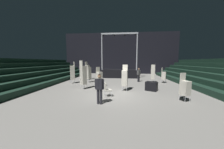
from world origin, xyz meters
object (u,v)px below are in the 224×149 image
Objects in this scene: chair_stack_mid_left at (83,75)px; chair_stack_mid_right at (125,78)px; loose_chair_near_man at (107,89)px; chair_stack_mid_centre at (185,87)px; chair_stack_aisle_left at (89,75)px; chair_stack_front_left at (153,74)px; chair_stack_front_right at (99,77)px; chair_stack_rear_right at (87,71)px; stage_riser at (119,73)px; crew_worker_near_stage at (139,74)px; chair_stack_rear_left at (73,72)px; man_with_tie at (99,87)px; equipment_road_case at (151,86)px; chair_stack_rear_centre at (164,75)px.

chair_stack_mid_left is 1.16× the size of chair_stack_mid_right.
chair_stack_mid_centre is at bearing 59.78° from loose_chair_near_man.
chair_stack_front_left is at bearing -52.04° from chair_stack_aisle_left.
chair_stack_front_right reaches higher than chair_stack_mid_centre.
chair_stack_rear_right is at bearing -112.54° from chair_stack_front_right.
crew_worker_near_stage is at bearing -59.25° from stage_riser.
chair_stack_front_right is 5.16m from crew_worker_near_stage.
chair_stack_front_left reaches higher than crew_worker_near_stage.
chair_stack_mid_centre is at bearing -93.27° from chair_stack_aisle_left.
chair_stack_aisle_left is at bearing -175.27° from loose_chair_near_man.
chair_stack_mid_centre is 10.47m from chair_stack_rear_left.
man_with_tie is at bearing -32.98° from loose_chair_near_man.
stage_riser is at bearing 153.12° from loose_chair_near_man.
chair_stack_aisle_left is (-7.58, 5.77, 0.04)m from chair_stack_mid_centre.
man_with_tie reaches higher than equipment_road_case.
chair_stack_front_left reaches higher than man_with_tie.
equipment_road_case is (3.66, 3.32, -0.60)m from man_with_tie.
chair_stack_rear_right is at bearing 139.55° from chair_stack_mid_left.
chair_stack_front_right is 3.12m from loose_chair_near_man.
chair_stack_rear_left is at bearing -40.49° from man_with_tie.
chair_stack_front_left is 0.83× the size of chair_stack_mid_left.
chair_stack_mid_right is 1.19× the size of chair_stack_aisle_left.
chair_stack_mid_right is 6.30m from chair_stack_rear_left.
chair_stack_front_right is at bearing 71.89° from chair_stack_mid_left.
man_with_tie is at bearing -93.95° from stage_riser.
equipment_road_case is at bearing 115.59° from chair_stack_front_right.
chair_stack_front_right reaches higher than crew_worker_near_stage.
chair_stack_mid_right reaches higher than chair_stack_rear_centre.
chair_stack_aisle_left is at bearing -61.87° from chair_stack_mid_centre.
crew_worker_near_stage is 4.21m from equipment_road_case.
chair_stack_mid_left is at bearing 169.75° from crew_worker_near_stage.
crew_worker_near_stage is at bearing 165.62° from chair_stack_front_right.
chair_stack_front_left is 6.28m from chair_stack_mid_centre.
man_with_tie is 0.80× the size of chair_stack_mid_right.
chair_stack_rear_right is at bearing -67.48° from chair_stack_mid_centre.
chair_stack_front_left is at bearing -47.73° from stage_riser.
chair_stack_mid_right is at bearing -112.48° from chair_stack_front_left.
chair_stack_aisle_left is (-1.71, 2.34, -0.04)m from chair_stack_front_right.
chair_stack_front_right reaches higher than equipment_road_case.
chair_stack_mid_left is (-1.23, -0.89, 0.29)m from chair_stack_front_right.
man_with_tie is at bearing -160.81° from crew_worker_near_stage.
chair_stack_mid_centre is 0.72× the size of chair_stack_rear_left.
chair_stack_rear_right reaches higher than crew_worker_near_stage.
chair_stack_mid_left is at bearing 179.16° from equipment_road_case.
chair_stack_front_right is at bearing -54.88° from chair_stack_mid_centre.
chair_stack_rear_left and chair_stack_rear_right have the same top height.
chair_stack_front_left is 0.96× the size of chair_stack_mid_right.
man_with_tie is 0.71× the size of chair_stack_rear_left.
chair_stack_front_right is 2.09× the size of equipment_road_case.
chair_stack_mid_centre is 0.95× the size of chair_stack_aisle_left.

